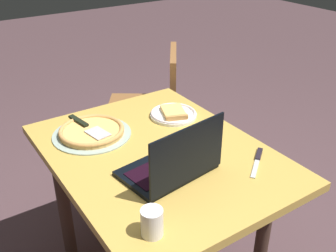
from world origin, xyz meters
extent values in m
cube|color=gold|center=(0.00, 0.00, 0.71)|extent=(1.06, 0.81, 0.04)
cylinder|color=#3B2820|center=(-0.33, -0.33, 0.35)|extent=(0.06, 0.06, 0.69)
cylinder|color=#3B2820|center=(-0.33, 0.33, 0.35)|extent=(0.06, 0.06, 0.69)
cylinder|color=#3B2820|center=(0.33, 0.33, 0.35)|extent=(0.06, 0.06, 0.69)
cube|color=black|center=(0.14, -0.05, 0.74)|extent=(0.26, 0.36, 0.02)
cube|color=black|center=(0.14, -0.05, 0.75)|extent=(0.17, 0.31, 0.00)
cube|color=black|center=(0.25, -0.04, 0.86)|extent=(0.05, 0.34, 0.22)
cube|color=#83B9E3|center=(0.25, -0.04, 0.86)|extent=(0.04, 0.30, 0.19)
cylinder|color=white|center=(-0.23, 0.23, 0.74)|extent=(0.22, 0.22, 0.01)
torus|color=silver|center=(-0.23, 0.23, 0.75)|extent=(0.22, 0.22, 0.01)
cube|color=#F2BA61|center=(-0.23, 0.23, 0.75)|extent=(0.17, 0.14, 0.02)
cube|color=#C08747|center=(-0.16, 0.21, 0.75)|extent=(0.05, 0.10, 0.03)
cylinder|color=#97AA9D|center=(-0.28, -0.17, 0.73)|extent=(0.34, 0.34, 0.01)
cylinder|color=#EAB15C|center=(-0.28, -0.17, 0.74)|extent=(0.28, 0.28, 0.02)
torus|color=tan|center=(-0.28, -0.17, 0.75)|extent=(0.29, 0.29, 0.02)
cube|color=#B7B5BA|center=(-0.23, -0.16, 0.76)|extent=(0.12, 0.09, 0.00)
cube|color=black|center=(-0.38, -0.19, 0.76)|extent=(0.13, 0.05, 0.01)
cube|color=beige|center=(0.30, 0.25, 0.73)|extent=(0.11, 0.14, 0.00)
cube|color=black|center=(0.25, 0.32, 0.73)|extent=(0.07, 0.08, 0.01)
cylinder|color=silver|center=(0.39, -0.27, 0.77)|extent=(0.07, 0.07, 0.09)
cylinder|color=#43240C|center=(0.39, -0.27, 0.80)|extent=(0.06, 0.06, 0.01)
cube|color=brown|center=(-0.85, 0.41, 0.46)|extent=(0.62, 0.62, 0.04)
cube|color=brown|center=(-0.74, 0.58, 0.67)|extent=(0.37, 0.27, 0.37)
cylinder|color=brown|center=(-1.14, 0.36, 0.22)|extent=(0.03, 0.03, 0.44)
cylinder|color=brown|center=(-0.80, 0.12, 0.22)|extent=(0.03, 0.03, 0.44)
cylinder|color=brown|center=(-0.90, 0.69, 0.22)|extent=(0.03, 0.03, 0.44)
cylinder|color=brown|center=(-0.57, 0.46, 0.22)|extent=(0.03, 0.03, 0.44)
camera|label=1|loc=(1.16, -0.72, 1.58)|focal=41.92mm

